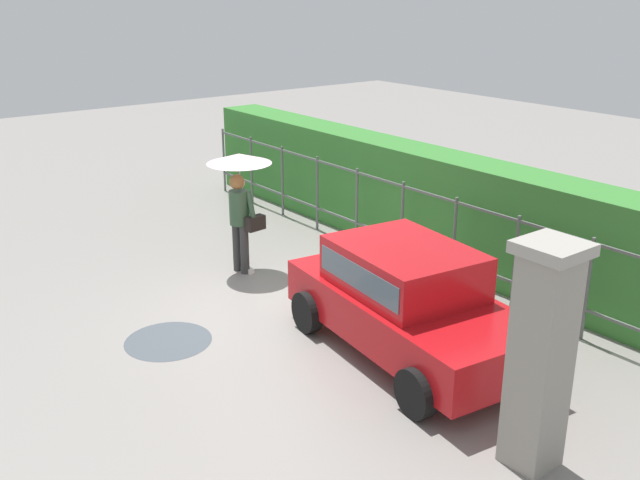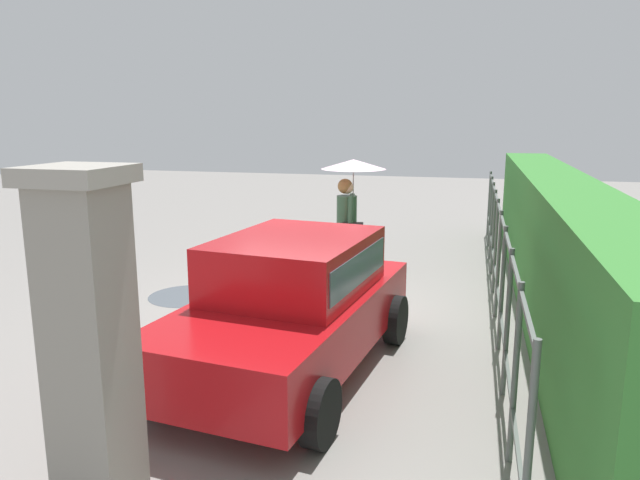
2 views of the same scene
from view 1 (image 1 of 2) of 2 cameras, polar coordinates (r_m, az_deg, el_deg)
ground_plane at (r=11.11m, az=-3.43°, el=-5.42°), size 40.00×40.00×0.00m
car at (r=9.58m, az=6.87°, el=-4.46°), size 3.89×2.23×1.48m
pedestrian at (r=12.14m, az=-6.33°, el=4.35°), size 1.09×1.09×2.04m
gate_pillar at (r=7.49m, az=17.01°, el=-8.70°), size 0.60×0.60×2.42m
fence_section at (r=13.05m, az=4.64°, el=2.28°), size 10.98×0.05×1.50m
hedge_row at (r=13.54m, az=7.13°, el=3.37°), size 11.93×0.90×1.90m
puddle_near at (r=10.35m, az=-11.88°, el=-7.79°), size 1.21×1.21×0.00m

